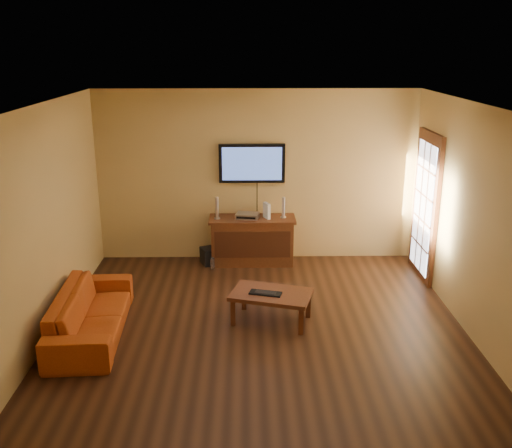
{
  "coord_description": "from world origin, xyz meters",
  "views": [
    {
      "loc": [
        -0.16,
        -6.27,
        3.34
      ],
      "look_at": [
        -0.03,
        0.8,
        1.1
      ],
      "focal_mm": 40.0,
      "sensor_mm": 36.0,
      "label": 1
    }
  ],
  "objects_px": {
    "television": "(252,163)",
    "speaker_right": "(283,208)",
    "sofa": "(90,306)",
    "speaker_left": "(217,209)",
    "keyboard": "(265,293)",
    "av_receiver": "(248,216)",
    "media_console": "(252,240)",
    "bottle": "(212,263)",
    "game_console": "(267,211)",
    "coffee_table": "(271,297)",
    "subwoofer": "(210,256)"
  },
  "relations": [
    {
      "from": "television",
      "to": "subwoofer",
      "type": "height_order",
      "value": "television"
    },
    {
      "from": "subwoofer",
      "to": "keyboard",
      "type": "height_order",
      "value": "keyboard"
    },
    {
      "from": "media_console",
      "to": "keyboard",
      "type": "bearing_deg",
      "value": -86.06
    },
    {
      "from": "television",
      "to": "keyboard",
      "type": "height_order",
      "value": "television"
    },
    {
      "from": "speaker_right",
      "to": "game_console",
      "type": "height_order",
      "value": "speaker_right"
    },
    {
      "from": "speaker_left",
      "to": "game_console",
      "type": "xyz_separation_m",
      "value": [
        0.77,
        0.02,
        -0.04
      ]
    },
    {
      "from": "television",
      "to": "sofa",
      "type": "xyz_separation_m",
      "value": [
        -1.95,
        -2.54,
        -1.2
      ]
    },
    {
      "from": "coffee_table",
      "to": "keyboard",
      "type": "distance_m",
      "value": 0.1
    },
    {
      "from": "media_console",
      "to": "sofa",
      "type": "bearing_deg",
      "value": -130.05
    },
    {
      "from": "game_console",
      "to": "bottle",
      "type": "bearing_deg",
      "value": 173.85
    },
    {
      "from": "sofa",
      "to": "subwoofer",
      "type": "bearing_deg",
      "value": -32.58
    },
    {
      "from": "television",
      "to": "speaker_right",
      "type": "bearing_deg",
      "value": -22.74
    },
    {
      "from": "speaker_left",
      "to": "keyboard",
      "type": "distance_m",
      "value": 2.2
    },
    {
      "from": "media_console",
      "to": "av_receiver",
      "type": "xyz_separation_m",
      "value": [
        -0.07,
        -0.01,
        0.41
      ]
    },
    {
      "from": "television",
      "to": "keyboard",
      "type": "relative_size",
      "value": 2.44
    },
    {
      "from": "coffee_table",
      "to": "sofa",
      "type": "distance_m",
      "value": 2.19
    },
    {
      "from": "media_console",
      "to": "television",
      "type": "relative_size",
      "value": 1.31
    },
    {
      "from": "speaker_left",
      "to": "speaker_right",
      "type": "distance_m",
      "value": 1.03
    },
    {
      "from": "television",
      "to": "av_receiver",
      "type": "distance_m",
      "value": 0.82
    },
    {
      "from": "game_console",
      "to": "speaker_left",
      "type": "bearing_deg",
      "value": 158.19
    },
    {
      "from": "coffee_table",
      "to": "sofa",
      "type": "height_order",
      "value": "sofa"
    },
    {
      "from": "sofa",
      "to": "game_console",
      "type": "relative_size",
      "value": 7.76
    },
    {
      "from": "coffee_table",
      "to": "keyboard",
      "type": "bearing_deg",
      "value": -154.99
    },
    {
      "from": "av_receiver",
      "to": "speaker_left",
      "type": "bearing_deg",
      "value": -165.52
    },
    {
      "from": "sofa",
      "to": "keyboard",
      "type": "bearing_deg",
      "value": -86.06
    },
    {
      "from": "sofa",
      "to": "bottle",
      "type": "bearing_deg",
      "value": -36.19
    },
    {
      "from": "coffee_table",
      "to": "media_console",
      "type": "bearing_deg",
      "value": 96.04
    },
    {
      "from": "speaker_right",
      "to": "television",
      "type": "bearing_deg",
      "value": 157.26
    },
    {
      "from": "speaker_left",
      "to": "subwoofer",
      "type": "xyz_separation_m",
      "value": [
        -0.12,
        -0.01,
        -0.77
      ]
    },
    {
      "from": "television",
      "to": "sofa",
      "type": "height_order",
      "value": "television"
    },
    {
      "from": "game_console",
      "to": "subwoofer",
      "type": "distance_m",
      "value": 1.16
    },
    {
      "from": "speaker_right",
      "to": "keyboard",
      "type": "bearing_deg",
      "value": -99.48
    },
    {
      "from": "speaker_right",
      "to": "subwoofer",
      "type": "relative_size",
      "value": 1.24
    },
    {
      "from": "television",
      "to": "speaker_right",
      "type": "xyz_separation_m",
      "value": [
        0.49,
        -0.2,
        -0.67
      ]
    },
    {
      "from": "speaker_left",
      "to": "av_receiver",
      "type": "relative_size",
      "value": 1.01
    },
    {
      "from": "speaker_right",
      "to": "av_receiver",
      "type": "relative_size",
      "value": 0.95
    },
    {
      "from": "speaker_right",
      "to": "keyboard",
      "type": "relative_size",
      "value": 0.78
    },
    {
      "from": "sofa",
      "to": "game_console",
      "type": "bearing_deg",
      "value": -46.58
    },
    {
      "from": "bottle",
      "to": "game_console",
      "type": "bearing_deg",
      "value": 16.95
    },
    {
      "from": "sofa",
      "to": "av_receiver",
      "type": "distance_m",
      "value": 3.01
    },
    {
      "from": "television",
      "to": "game_console",
      "type": "relative_size",
      "value": 4.22
    },
    {
      "from": "keyboard",
      "to": "coffee_table",
      "type": "bearing_deg",
      "value": 25.01
    },
    {
      "from": "coffee_table",
      "to": "subwoofer",
      "type": "bearing_deg",
      "value": 113.97
    },
    {
      "from": "av_receiver",
      "to": "subwoofer",
      "type": "bearing_deg",
      "value": -165.34
    },
    {
      "from": "game_console",
      "to": "bottle",
      "type": "distance_m",
      "value": 1.18
    },
    {
      "from": "av_receiver",
      "to": "bottle",
      "type": "relative_size",
      "value": 1.74
    },
    {
      "from": "game_console",
      "to": "keyboard",
      "type": "distance_m",
      "value": 2.1
    },
    {
      "from": "sofa",
      "to": "speaker_right",
      "type": "height_order",
      "value": "speaker_right"
    },
    {
      "from": "speaker_left",
      "to": "subwoofer",
      "type": "distance_m",
      "value": 0.78
    },
    {
      "from": "media_console",
      "to": "subwoofer",
      "type": "height_order",
      "value": "media_console"
    }
  ]
}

